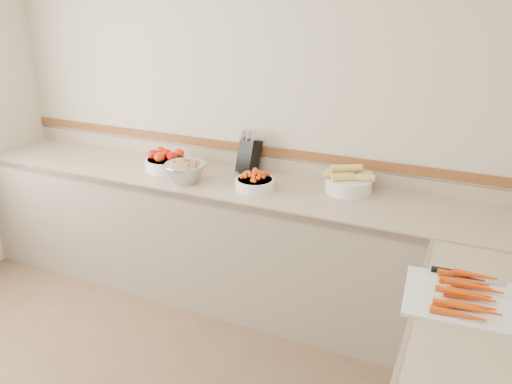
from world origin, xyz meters
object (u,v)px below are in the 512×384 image
at_px(cherry_tomato_bowl, 255,182).
at_px(rhubarb_bowl, 185,170).
at_px(corn_bowl, 348,182).
at_px(knife_block, 249,155).
at_px(tomato_bowl, 166,161).
at_px(cutting_board, 467,297).

relative_size(cherry_tomato_bowl, rhubarb_bowl, 0.93).
bearing_deg(corn_bowl, knife_block, 175.01).
xyz_separation_m(tomato_bowl, rhubarb_bowl, (0.27, -0.16, 0.02)).
relative_size(knife_block, cherry_tomato_bowl, 1.21).
bearing_deg(cutting_board, tomato_bowl, 157.03).
bearing_deg(rhubarb_bowl, corn_bowl, 15.40).
bearing_deg(knife_block, tomato_bowl, -161.84).
bearing_deg(tomato_bowl, corn_bowl, 5.41).
bearing_deg(corn_bowl, tomato_bowl, -174.59).
relative_size(cherry_tomato_bowl, corn_bowl, 0.78).
relative_size(tomato_bowl, cherry_tomato_bowl, 1.16).
bearing_deg(corn_bowl, rhubarb_bowl, -164.60).
distance_m(knife_block, cherry_tomato_bowl, 0.33).
bearing_deg(rhubarb_bowl, cherry_tomato_bowl, 9.47).
bearing_deg(corn_bowl, cherry_tomato_bowl, -159.87).
relative_size(corn_bowl, cutting_board, 0.64).
height_order(tomato_bowl, cutting_board, tomato_bowl).
xyz_separation_m(corn_bowl, cutting_board, (0.77, -1.01, -0.04)).
bearing_deg(tomato_bowl, knife_block, 18.16).
height_order(knife_block, rhubarb_bowl, knife_block).
height_order(tomato_bowl, cherry_tomato_bowl, tomato_bowl).
height_order(cherry_tomato_bowl, corn_bowl, corn_bowl).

